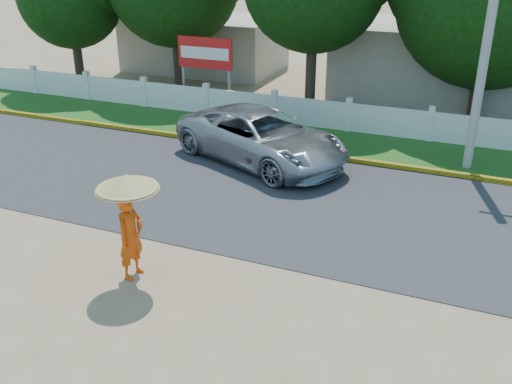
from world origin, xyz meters
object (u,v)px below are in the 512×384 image
utility_pole (485,56)px  vehicle (262,137)px  monk_with_parasol (129,212)px  billboard (205,57)px

utility_pole → vehicle: bearing=-162.5°
monk_with_parasol → billboard: billboard is taller
utility_pole → monk_with_parasol: 11.58m
vehicle → billboard: billboard is taller
utility_pole → billboard: (-11.02, 3.28, -1.42)m
utility_pole → monk_with_parasol: bearing=-123.7°
vehicle → billboard: 7.18m
billboard → utility_pole: bearing=-16.6°
monk_with_parasol → billboard: bearing=110.2°
monk_with_parasol → billboard: (-4.70, 12.78, 0.57)m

